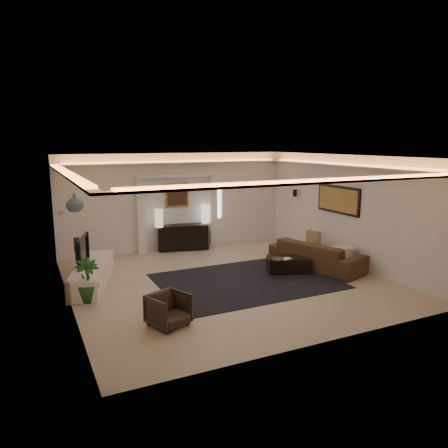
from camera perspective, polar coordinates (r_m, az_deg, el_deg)
name	(u,v)px	position (r m, az deg, el deg)	size (l,w,h in m)	color
floor	(227,281)	(10.17, 0.44, -7.61)	(7.00, 7.00, 0.00)	tan
ceiling	(227,157)	(9.64, 0.47, 8.95)	(7.00, 7.00, 0.00)	white
wall_back	(177,202)	(13.00, -6.32, 2.98)	(7.00, 7.00, 0.00)	silver
wall_front	(325,257)	(6.90, 13.32, -4.33)	(7.00, 7.00, 0.00)	silver
wall_left	(66,235)	(8.87, -20.32, -1.35)	(7.00, 7.00, 0.00)	silver
wall_right	(346,210)	(11.74, 16.01, 1.77)	(7.00, 7.00, 0.00)	silver
cove_soffit	(227,169)	(9.66, 0.47, 7.29)	(7.00, 7.00, 0.04)	silver
daylight_slit	(218,202)	(13.49, -0.86, 2.91)	(0.25, 0.03, 1.00)	white
area_rug	(246,281)	(10.17, 2.99, -7.58)	(4.00, 3.00, 0.01)	black
pilaster_left	(141,216)	(12.63, -11.07, 1.00)	(0.22, 0.20, 2.20)	silver
pilaster_right	(213,211)	(13.38, -1.50, 1.75)	(0.22, 0.20, 2.20)	silver
alcove_header	(177,175)	(12.82, -6.25, 6.47)	(2.52, 0.20, 0.12)	silver
painting_frame	(177,195)	(12.94, -6.30, 3.84)	(0.74, 0.04, 0.74)	tan
painting_canvas	(177,195)	(12.92, -6.26, 3.83)	(0.62, 0.02, 0.62)	#4C2D1E
art_panel_frame	(338,200)	(11.91, 15.01, 3.16)	(0.04, 1.64, 0.74)	black
art_panel_gold	(338,200)	(11.90, 14.92, 3.16)	(0.02, 1.50, 0.62)	tan
wall_sconce	(295,193)	(13.35, 9.42, 4.10)	(0.12, 0.12, 0.22)	black
wall_niche	(62,214)	(10.22, -20.81, 1.30)	(0.10, 0.55, 0.04)	silver
console	(183,237)	(12.98, -5.50, -1.72)	(1.50, 0.47, 0.75)	black
lamp_left	(159,217)	(12.57, -8.68, 0.99)	(0.24, 0.24, 0.52)	beige
lamp_right	(205,213)	(13.12, -2.49, 1.52)	(0.26, 0.26, 0.57)	white
media_ledge	(93,274)	(10.38, -17.12, -6.41)	(0.64, 2.56, 0.48)	white
tv	(78,251)	(10.37, -18.87, -3.40)	(0.15, 1.11, 0.64)	black
figurine	(77,246)	(11.48, -19.06, -2.73)	(0.14, 0.14, 0.38)	black
ginger_jar	(75,203)	(10.27, -19.31, 2.71)	(0.39, 0.39, 0.41)	#475D6A
plant	(87,280)	(9.24, -17.78, -7.18)	(0.50, 0.50, 0.89)	#1D4B1F
sofa	(317,255)	(11.31, 12.24, -4.05)	(0.96, 2.45, 0.71)	black
throw_blanket	(345,248)	(11.39, 15.80, -3.12)	(0.52, 0.43, 0.06)	silver
throw_pillow	(313,238)	(12.37, 11.83, -1.83)	(0.12, 0.41, 0.41)	#A27B53
coffee_table	(288,264)	(10.90, 8.54, -5.32)	(1.02, 0.56, 0.38)	black
bowl	(277,260)	(10.33, 7.08, -4.77)	(0.34, 0.34, 0.08)	#332619
magazine	(286,258)	(10.61, 8.32, -4.53)	(0.22, 0.16, 0.03)	silver
armchair	(169,310)	(7.80, -7.39, -11.28)	(0.63, 0.65, 0.59)	black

